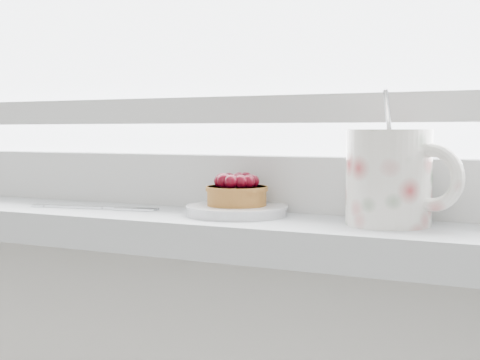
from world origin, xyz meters
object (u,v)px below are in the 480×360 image
Objects in this scene: saucer at (237,210)px; floral_mug at (392,175)px; fork at (93,207)px; raspberry_tart at (237,191)px.

saucer is 0.83× the size of floral_mug.
saucer reaches higher than fork.
saucer is 0.02m from raspberry_tart.
saucer is at bearing 6.32° from fork.
saucer is at bearing 178.88° from floral_mug.
fork is (-0.20, -0.02, -0.03)m from raspberry_tart.
floral_mug is at bearing 2.72° from fork.
floral_mug is 0.39m from fork.
raspberry_tart is at bearing 6.32° from fork.
floral_mug reaches higher than fork.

